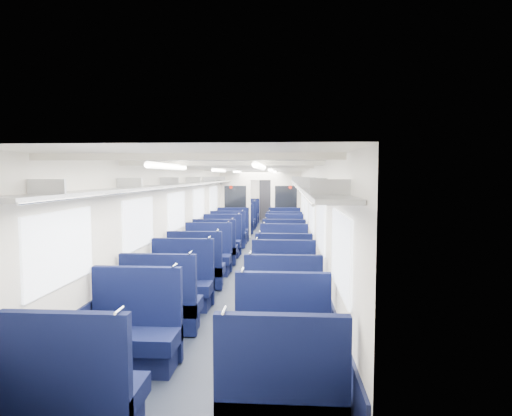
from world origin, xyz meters
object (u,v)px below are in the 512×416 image
at_px(seat_3, 282,347).
at_px(seat_13, 284,250).
at_px(seat_21, 284,225).
at_px(seat_7, 283,289).
at_px(seat_18, 233,232).
at_px(seat_22, 243,221).
at_px(seat_5, 283,309).
at_px(seat_6, 181,286).
at_px(seat_11, 284,260).
at_px(seat_8, 196,270).
at_px(seat_0, 76,399).
at_px(seat_27, 285,216).
at_px(seat_4, 162,307).
at_px(bulkhead, 261,202).
at_px(seat_24, 245,218).
at_px(seat_23, 285,222).
at_px(seat_25, 285,218).
at_px(end_door, 267,200).
at_px(seat_1, 282,402).
at_px(seat_19, 284,232).
at_px(seat_17, 284,237).
at_px(seat_2, 134,337).
at_px(seat_9, 284,274).
at_px(seat_20, 240,224).
at_px(seat_15, 284,243).
at_px(seat_10, 208,258).
at_px(seat_16, 228,236).
at_px(seat_26, 248,216).
at_px(seat_14, 222,243).
at_px(seat_12, 215,250).

distance_m(seat_3, seat_13, 5.91).
bearing_deg(seat_21, seat_7, -90.00).
bearing_deg(seat_18, seat_22, 90.00).
height_order(seat_5, seat_6, same).
bearing_deg(seat_11, seat_7, -90.00).
bearing_deg(seat_21, seat_8, -102.03).
height_order(seat_0, seat_27, same).
bearing_deg(seat_27, seat_4, -96.97).
relative_size(bulkhead, seat_11, 2.44).
bearing_deg(seat_24, seat_3, -83.03).
distance_m(seat_23, seat_25, 1.30).
bearing_deg(end_door, seat_27, -57.56).
relative_size(seat_0, seat_23, 1.00).
xyz_separation_m(seat_8, seat_25, (1.66, 10.13, 0.00)).
height_order(seat_1, seat_6, same).
distance_m(seat_19, seat_27, 5.46).
relative_size(seat_3, seat_6, 1.00).
bearing_deg(seat_11, seat_25, 90.00).
bearing_deg(seat_17, seat_2, -101.90).
relative_size(seat_25, seat_27, 1.00).
distance_m(seat_9, seat_27, 11.42).
xyz_separation_m(seat_8, seat_24, (0.00, 10.01, 0.00)).
relative_size(seat_2, seat_11, 1.00).
distance_m(seat_20, seat_24, 2.25).
relative_size(bulkhead, seat_13, 2.44).
bearing_deg(seat_15, seat_2, -103.56).
xyz_separation_m(seat_0, seat_13, (1.66, 7.09, 0.00)).
height_order(seat_7, seat_22, same).
relative_size(seat_2, seat_10, 1.00).
distance_m(seat_17, seat_20, 3.69).
height_order(seat_1, seat_4, same).
xyz_separation_m(seat_0, seat_16, (0.00, 9.39, 0.00)).
bearing_deg(seat_25, seat_26, 147.59).
height_order(seat_6, seat_16, same).
height_order(seat_20, seat_27, same).
bearing_deg(seat_13, seat_9, -90.00).
xyz_separation_m(seat_3, seat_19, (0.00, 9.37, 0.00)).
relative_size(seat_14, seat_26, 1.00).
distance_m(end_door, seat_13, 10.28).
bearing_deg(seat_1, seat_0, -178.06).
bearing_deg(seat_8, seat_25, 80.69).
bearing_deg(bulkhead, seat_18, -124.51).
xyz_separation_m(seat_24, seat_26, (0.00, 1.17, 0.00)).
relative_size(seat_14, seat_23, 1.00).
bearing_deg(seat_12, seat_16, 90.00).
height_order(seat_16, seat_22, same).
xyz_separation_m(seat_14, seat_24, (0.00, 6.72, 0.00)).
xyz_separation_m(seat_2, seat_14, (0.00, 6.70, 0.00)).
bearing_deg(seat_21, seat_4, -99.33).
bearing_deg(seat_16, seat_2, -90.00).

